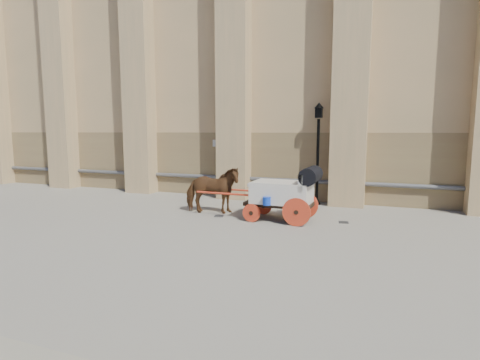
% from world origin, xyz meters
% --- Properties ---
extents(ground, '(90.00, 90.00, 0.00)m').
position_xyz_m(ground, '(0.00, 0.00, 0.00)').
color(ground, slate).
rests_on(ground, ground).
extents(cathedral, '(44.80, 9.20, 19.20)m').
position_xyz_m(cathedral, '(2.07, 7.81, 9.01)').
color(cathedral, tan).
rests_on(cathedral, ground).
extents(horse, '(2.25, 1.41, 1.76)m').
position_xyz_m(horse, '(-0.59, 0.32, 0.88)').
color(horse, brown).
rests_on(horse, ground).
extents(carriage, '(4.36, 1.56, 1.89)m').
position_xyz_m(carriage, '(2.26, 0.14, 1.02)').
color(carriage, black).
rests_on(carriage, ground).
extents(street_lamp, '(0.40, 0.40, 4.23)m').
position_xyz_m(street_lamp, '(2.80, 3.45, 2.26)').
color(street_lamp, black).
rests_on(street_lamp, ground).
extents(drain_grate_near, '(0.40, 0.40, 0.01)m').
position_xyz_m(drain_grate_near, '(-0.16, -0.05, 0.01)').
color(drain_grate_near, black).
rests_on(drain_grate_near, ground).
extents(drain_grate_far, '(0.36, 0.36, 0.01)m').
position_xyz_m(drain_grate_far, '(4.17, 0.55, 0.01)').
color(drain_grate_far, black).
rests_on(drain_grate_far, ground).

